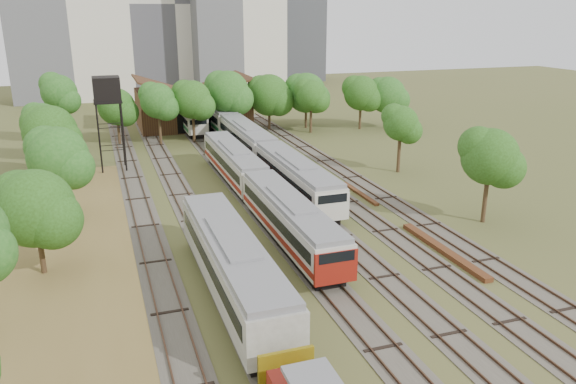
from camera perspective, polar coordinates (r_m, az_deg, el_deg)
name	(u,v)px	position (r m, az deg, el deg)	size (l,w,h in m)	color
ground	(380,305)	(34.58, 9.34, -11.29)	(240.00, 240.00, 0.00)	#475123
dry_grass_patch	(62,291)	(38.31, -21.94, -9.36)	(14.00, 60.00, 0.04)	brown
tracks	(255,187)	(55.82, -3.37, 0.50)	(24.60, 80.00, 0.19)	#4C473D
railcar_red_set	(258,187)	(49.67, -3.08, 0.47)	(2.83, 34.57, 3.50)	black
railcar_green_set	(247,140)	(68.08, -4.22, 5.34)	(2.97, 52.08, 3.68)	black
railcar_rear	(189,117)	(84.60, -10.05, 7.50)	(2.77, 16.08, 3.42)	black
old_grey_coach	(232,265)	(34.38, -5.66, -7.36)	(3.12, 18.00, 3.87)	black
water_tower	(107,92)	(63.50, -17.93, 9.65)	(2.92, 2.92, 10.11)	black
rail_pile_near	(443,250)	(42.49, 15.51, -5.72)	(0.69, 10.29, 0.34)	#5B321A
rail_pile_far	(360,193)	(54.05, 7.28, -0.12)	(0.45, 7.15, 0.23)	#5B321A
maintenance_shed	(193,107)	(86.56, -9.66, 8.50)	(16.45, 11.55, 7.58)	#3D2316
tree_band_left	(26,177)	(44.51, -25.09, 1.35)	(8.79, 53.80, 8.56)	#382616
tree_band_far	(254,96)	(79.44, -3.44, 9.74)	(49.92, 10.22, 9.15)	#382616
tree_band_right	(386,120)	(62.05, 9.89, 7.17)	(5.55, 42.67, 7.89)	#382616
tower_centre	(169,4)	(127.46, -12.02, 18.15)	(20.00, 18.00, 36.00)	beige
tower_far_right	(295,22)	(144.86, 0.73, 16.86)	(12.00, 12.00, 28.00)	#3F4146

